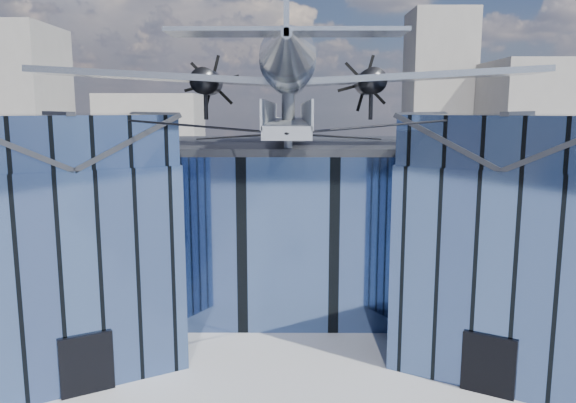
{
  "coord_description": "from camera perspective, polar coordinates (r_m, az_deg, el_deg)",
  "views": [
    {
      "loc": [
        0.14,
        -26.7,
        11.97
      ],
      "look_at": [
        0.0,
        2.0,
        7.2
      ],
      "focal_mm": 35.0,
      "sensor_mm": 36.0,
      "label": 1
    }
  ],
  "objects": [
    {
      "name": "ground_plane",
      "position": [
        29.25,
        -0.02,
        -14.71
      ],
      "size": [
        120.0,
        120.0,
        0.0
      ],
      "primitive_type": "plane",
      "color": "gray"
    },
    {
      "name": "museum",
      "position": [
        33.14,
        0.03,
        -1.75
      ],
      "size": [
        32.88,
        24.5,
        17.6
      ],
      "color": "#445C8A",
      "rests_on": "ground"
    },
    {
      "name": "bg_towers",
      "position": [
        77.22,
        1.27,
        7.97
      ],
      "size": [
        77.0,
        24.5,
        26.0
      ],
      "color": "gray",
      "rests_on": "ground"
    }
  ]
}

